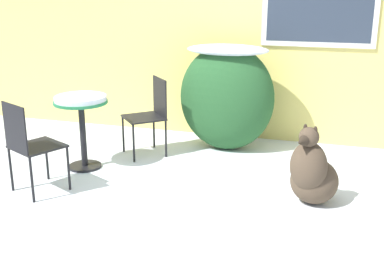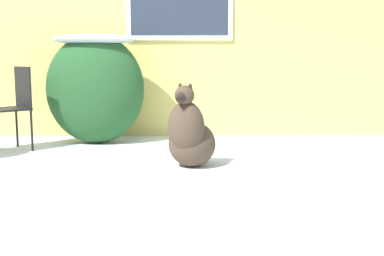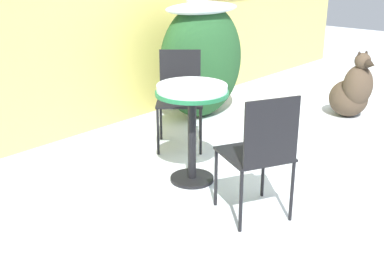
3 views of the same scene
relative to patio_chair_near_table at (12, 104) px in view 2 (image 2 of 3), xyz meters
name	(u,v)px [view 2 (image 2 of 3)]	position (x,y,z in m)	size (l,w,h in m)	color
ground_plane	(47,178)	(0.69, -1.23, -0.50)	(16.00, 16.00, 0.00)	silver
house_wall	(97,19)	(0.75, 0.97, 0.96)	(8.00, 0.10, 2.87)	#E5D16B
shrub_left	(95,86)	(0.80, 0.43, 0.17)	(1.12, 0.67, 1.25)	#235128
patio_chair_near_table	(12,104)	(0.00, 0.00, 0.00)	(0.59, 0.59, 0.89)	black
dog	(190,136)	(1.87, -0.86, -0.21)	(0.57, 0.61, 0.76)	#4C3D2D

